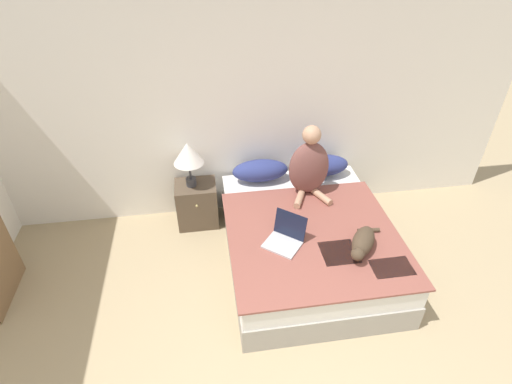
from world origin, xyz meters
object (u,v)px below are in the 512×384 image
(pillow_near, at_px, (260,171))
(table_lamp, at_px, (188,155))
(bed, at_px, (307,242))
(cat_tabby, at_px, (363,242))
(pillow_far, at_px, (321,166))
(laptop_open, at_px, (285,238))
(person_sitting, at_px, (309,166))
(nightstand, at_px, (197,204))

(pillow_near, distance_m, table_lamp, 0.81)
(bed, xyz_separation_m, pillow_near, (-0.35, 0.81, 0.38))
(cat_tabby, bearing_deg, pillow_far, -144.57)
(pillow_far, bearing_deg, bed, -113.31)
(laptop_open, height_order, table_lamp, table_lamp)
(pillow_near, bearing_deg, person_sitting, -34.58)
(pillow_far, distance_m, cat_tabby, 1.25)
(person_sitting, bearing_deg, pillow_far, 52.66)
(bed, xyz_separation_m, nightstand, (-1.08, 0.79, 0.01))
(person_sitting, bearing_deg, pillow_near, 145.42)
(bed, xyz_separation_m, pillow_far, (0.35, 0.81, 0.38))
(table_lamp, bearing_deg, nightstand, -2.35)
(pillow_near, relative_size, table_lamp, 1.18)
(cat_tabby, relative_size, laptop_open, 1.08)
(bed, height_order, laptop_open, laptop_open)
(cat_tabby, xyz_separation_m, laptop_open, (-0.65, 0.20, -0.04))
(nightstand, relative_size, table_lamp, 1.00)
(person_sitting, bearing_deg, laptop_open, -118.31)
(table_lamp, bearing_deg, person_sitting, -13.91)
(cat_tabby, distance_m, laptop_open, 0.69)
(pillow_far, relative_size, person_sitting, 0.80)
(laptop_open, bearing_deg, pillow_far, 98.35)
(pillow_near, xyz_separation_m, cat_tabby, (0.72, -1.25, -0.02))
(person_sitting, bearing_deg, bed, -102.35)
(bed, relative_size, person_sitting, 2.51)
(cat_tabby, distance_m, table_lamp, 1.95)
(bed, distance_m, pillow_near, 0.96)
(bed, bearing_deg, pillow_near, 113.36)
(person_sitting, height_order, cat_tabby, person_sitting)
(cat_tabby, bearing_deg, laptop_open, -72.63)
(cat_tabby, bearing_deg, person_sitting, -129.96)
(pillow_far, relative_size, cat_tabby, 1.33)
(cat_tabby, height_order, nightstand, cat_tabby)
(cat_tabby, height_order, laptop_open, laptop_open)
(pillow_far, xyz_separation_m, cat_tabby, (0.02, -1.25, -0.02))
(bed, distance_m, nightstand, 1.34)
(person_sitting, xyz_separation_m, cat_tabby, (0.26, -0.94, -0.23))
(cat_tabby, height_order, table_lamp, table_lamp)
(bed, height_order, table_lamp, table_lamp)
(pillow_far, relative_size, table_lamp, 1.18)
(nightstand, distance_m, table_lamp, 0.65)
(pillow_near, bearing_deg, laptop_open, -86.60)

